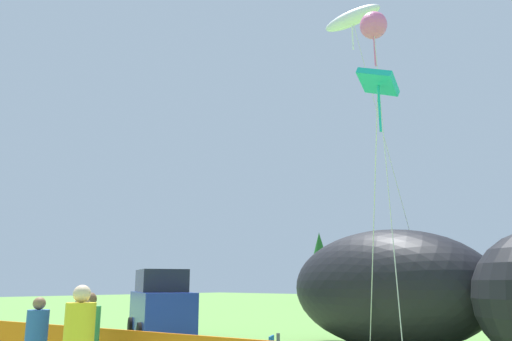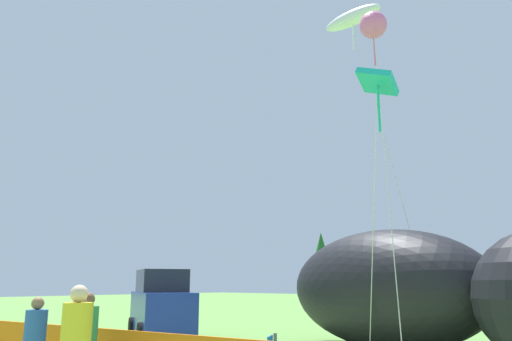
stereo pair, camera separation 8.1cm
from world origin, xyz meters
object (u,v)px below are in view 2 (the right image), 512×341
Objects in this scene: parked_car at (162,305)px; kite_white_ghost at (352,19)px; kite_pink_octopus at (373,27)px; kite_teal_diamond at (377,87)px; inflatable_cat at (416,294)px.

parked_car is 0.35× the size of kite_white_ghost.
kite_pink_octopus reaches higher than kite_teal_diamond.
kite_teal_diamond reaches higher than inflatable_cat.
inflatable_cat is at bearing 78.09° from kite_pink_octopus.
kite_pink_octopus reaches higher than parked_car.
inflatable_cat is 1.36× the size of kite_teal_diamond.
kite_pink_octopus is at bearing -89.50° from inflatable_cat.
kite_teal_diamond is 7.84m from kite_white_ghost.
inflatable_cat reaches higher than parked_car.
kite_teal_diamond is (0.64, -2.77, 5.11)m from inflatable_cat.
kite_teal_diamond is at bearing 25.24° from parked_car.
parked_car is 0.44× the size of inflatable_cat.
kite_white_ghost is (-2.52, 3.15, 2.52)m from kite_pink_octopus.
kite_pink_octopus is at bearing -51.37° from kite_white_ghost.
kite_white_ghost reaches higher than inflatable_cat.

